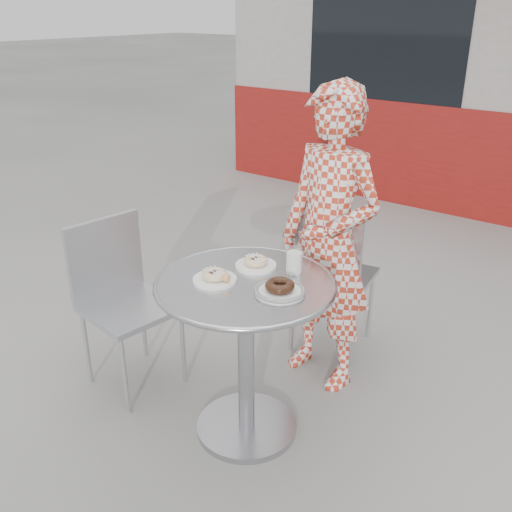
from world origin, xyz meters
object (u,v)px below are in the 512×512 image
Objects in this scene: chair_left at (132,337)px; bistro_table at (246,321)px; seated_person at (329,242)px; chair_far at (331,305)px; plate_far at (256,263)px; plate_checker at (280,289)px; milk_cup at (294,261)px; plate_near at (215,277)px.

bistro_table is at bearing -77.90° from chair_left.
chair_far is at bearing 121.29° from seated_person.
seated_person is 8.50× the size of plate_far.
plate_checker is (0.18, 0.00, 0.21)m from bistro_table.
milk_cup reaches higher than chair_left.
milk_cup is at bearing 59.33° from bistro_table.
bistro_table is 3.77× the size of plate_checker.
bistro_table is at bearing -120.67° from milk_cup.
bistro_table is 4.24× the size of plate_near.
plate_near is (-0.15, -0.68, 0.03)m from seated_person.
chair_far is 4.70× the size of plate_near.
seated_person is at bearing 99.67° from milk_cup.
plate_checker is at bearing 15.07° from plate_near.
seated_person is at bearing 102.52° from chair_far.
bistro_table is 0.27m from plate_checker.
chair_left is (-0.71, -0.06, -0.32)m from bistro_table.
chair_left is at bearing 178.36° from plate_near.
chair_far is 1.09m from plate_near.
seated_person is (0.11, -0.27, 0.51)m from chair_far.
bistro_table is at bearing -179.70° from plate_checker.
milk_cup reaches higher than chair_far.
plate_near is 0.29m from plate_checker.
plate_checker is at bearing 0.30° from bistro_table.
chair_left is 1.12m from seated_person.
bistro_table is 0.51× the size of seated_person.
chair_left is at bearing -129.61° from seated_person.
plate_near is at bearing -93.23° from seated_person.
seated_person reaches higher than plate_far.
chair_far is (-0.07, 0.88, -0.32)m from bistro_table.
bistro_table is 0.78m from chair_left.
plate_far is (0.65, 0.20, 0.53)m from chair_left.
chair_left reaches higher than bistro_table.
seated_person is 0.70m from plate_near.
chair_far is 4.18× the size of plate_checker.
plate_checker is at bearing -72.38° from milk_cup.
chair_far reaches higher than plate_checker.
milk_cup is (-0.06, 0.19, 0.04)m from plate_checker.
chair_left is at bearing 45.55° from chair_far.
chair_far is 0.56× the size of seated_person.
chair_far reaches higher than plate_far.
chair_left is at bearing -176.27° from plate_checker.
chair_left is 0.87m from plate_far.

